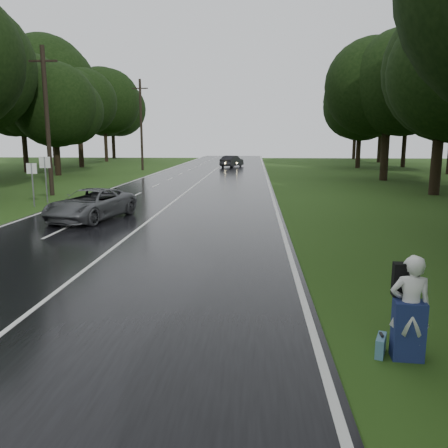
{
  "coord_description": "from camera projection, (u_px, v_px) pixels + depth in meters",
  "views": [
    {
      "loc": [
        4.67,
        -8.91,
        3.61
      ],
      "look_at": [
        3.77,
        4.49,
        1.1
      ],
      "focal_mm": 36.52,
      "sensor_mm": 36.0,
      "label": 1
    }
  ],
  "objects": [
    {
      "name": "suitcase",
      "position": [
        381.0,
        345.0,
        7.72
      ],
      "size": [
        0.29,
        0.48,
        0.33
      ],
      "primitive_type": "cube",
      "rotation": [
        0.0,
        0.0,
        5.91
      ],
      "color": "teal",
      "rests_on": "ground"
    },
    {
      "name": "utility_pole_far",
      "position": [
        143.0,
        170.0,
        53.51
      ],
      "size": [
        1.8,
        0.28,
        10.31
      ],
      "primitive_type": null,
      "color": "black",
      "rests_on": "ground"
    },
    {
      "name": "hitchhiker",
      "position": [
        409.0,
        311.0,
        7.48
      ],
      "size": [
        0.68,
        0.62,
        1.79
      ],
      "color": "silver",
      "rests_on": "ground"
    },
    {
      "name": "road_sign_b",
      "position": [
        48.0,
        203.0,
        26.15
      ],
      "size": [
        0.63,
        0.1,
        2.62
      ],
      "primitive_type": null,
      "color": "white",
      "rests_on": "ground"
    },
    {
      "name": "far_car",
      "position": [
        232.0,
        161.0,
        58.85
      ],
      "size": [
        2.99,
        4.72,
        1.47
      ],
      "primitive_type": "imported",
      "rotation": [
        0.0,
        0.0,
        2.79
      ],
      "color": "black",
      "rests_on": "road"
    },
    {
      "name": "road_sign_a",
      "position": [
        35.0,
        207.0,
        24.6
      ],
      "size": [
        0.56,
        0.1,
        2.35
      ],
      "primitive_type": null,
      "color": "white",
      "rests_on": "ground"
    },
    {
      "name": "tree_right_e",
      "position": [
        383.0,
        180.0,
        40.4
      ],
      "size": [
        9.41,
        9.41,
        14.7
      ],
      "primitive_type": null,
      "color": "black",
      "rests_on": "ground"
    },
    {
      "name": "tree_right_d",
      "position": [
        434.0,
        195.0,
        29.95
      ],
      "size": [
        8.65,
        8.65,
        13.52
      ],
      "primitive_type": null,
      "color": "black",
      "rests_on": "ground"
    },
    {
      "name": "grey_car",
      "position": [
        91.0,
        204.0,
        20.42
      ],
      "size": [
        3.38,
        5.32,
        1.37
      ],
      "primitive_type": "imported",
      "rotation": [
        0.0,
        0.0,
        6.04
      ],
      "color": "#4B4E50",
      "rests_on": "road"
    },
    {
      "name": "tree_left_f",
      "position": [
        82.0,
        167.0,
        58.98
      ],
      "size": [
        9.73,
        9.73,
        15.2
      ],
      "primitive_type": null,
      "color": "black",
      "rests_on": "ground"
    },
    {
      "name": "tree_left_e",
      "position": [
        59.0,
        175.0,
        45.83
      ],
      "size": [
        7.35,
        7.35,
        11.48
      ],
      "primitive_type": null,
      "color": "black",
      "rests_on": "ground"
    },
    {
      "name": "ground",
      "position": [
        34.0,
        311.0,
        9.71
      ],
      "size": [
        160.0,
        160.0,
        0.0
      ],
      "primitive_type": "plane",
      "color": "#274715",
      "rests_on": "ground"
    },
    {
      "name": "utility_pole_mid",
      "position": [
        52.0,
        195.0,
        29.69
      ],
      "size": [
        1.8,
        0.28,
        9.29
      ],
      "primitive_type": null,
      "color": "black",
      "rests_on": "ground"
    },
    {
      "name": "road",
      "position": [
        182.0,
        196.0,
        29.32
      ],
      "size": [
        12.0,
        140.0,
        0.04
      ],
      "primitive_type": "cube",
      "color": "black",
      "rests_on": "ground"
    },
    {
      "name": "lane_center",
      "position": [
        182.0,
        195.0,
        29.31
      ],
      "size": [
        0.12,
        140.0,
        0.01
      ],
      "primitive_type": "cube",
      "color": "silver",
      "rests_on": "road"
    },
    {
      "name": "tree_right_f",
      "position": [
        357.0,
        168.0,
        57.57
      ],
      "size": [
        8.75,
        8.75,
        13.68
      ],
      "primitive_type": null,
      "color": "black",
      "rests_on": "ground"
    }
  ]
}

